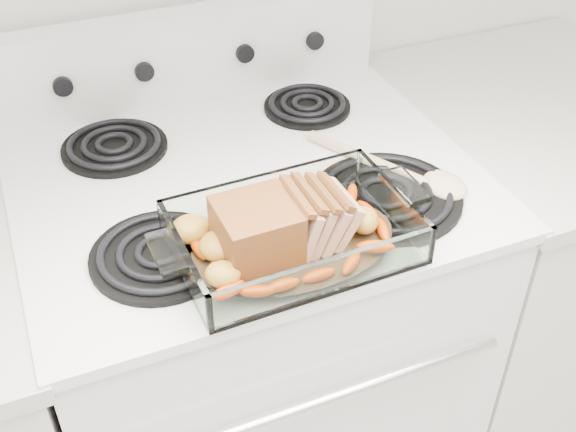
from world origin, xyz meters
name	(u,v)px	position (x,y,z in m)	size (l,w,h in m)	color
electric_range	(252,349)	(0.00, 1.66, 0.48)	(0.78, 0.70, 1.12)	white
counter_right	(511,272)	(0.67, 1.66, 0.47)	(0.58, 0.68, 0.93)	silver
baking_dish	(293,240)	(0.00, 1.43, 0.96)	(0.34, 0.22, 0.07)	silver
pork_roast	(275,227)	(-0.03, 1.43, 0.99)	(0.20, 0.11, 0.09)	brown
roast_vegetables	(282,222)	(-0.01, 1.46, 0.97)	(0.34, 0.19, 0.04)	#CE3B00
wooden_spoon	(410,174)	(0.26, 1.53, 0.95)	(0.18, 0.28, 0.02)	beige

